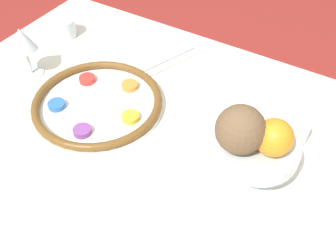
% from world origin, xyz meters
% --- Properties ---
extents(dining_table, '(1.29, 1.01, 0.75)m').
position_xyz_m(dining_table, '(0.00, 0.00, 0.37)').
color(dining_table, silver).
rests_on(dining_table, ground_plane).
extents(seder_plate, '(0.32, 0.32, 0.03)m').
position_xyz_m(seder_plate, '(-0.21, 0.08, 0.76)').
color(seder_plate, white).
rests_on(seder_plate, dining_table).
extents(wine_glass, '(0.07, 0.07, 0.14)m').
position_xyz_m(wine_glass, '(-0.45, 0.10, 0.85)').
color(wine_glass, silver).
rests_on(wine_glass, dining_table).
extents(fruit_stand, '(0.17, 0.17, 0.10)m').
position_xyz_m(fruit_stand, '(0.20, 0.09, 0.82)').
color(fruit_stand, silver).
rests_on(fruit_stand, dining_table).
extents(orange_fruit, '(0.07, 0.07, 0.07)m').
position_xyz_m(orange_fruit, '(0.23, 0.08, 0.88)').
color(orange_fruit, orange).
rests_on(orange_fruit, fruit_stand).
extents(coconut, '(0.10, 0.10, 0.10)m').
position_xyz_m(coconut, '(0.17, 0.06, 0.89)').
color(coconut, brown).
rests_on(coconut, fruit_stand).
extents(cup_near, '(0.07, 0.07, 0.06)m').
position_xyz_m(cup_near, '(-0.50, 0.29, 0.78)').
color(cup_near, silver).
rests_on(cup_near, dining_table).
extents(cup_far, '(0.07, 0.07, 0.06)m').
position_xyz_m(cup_far, '(0.24, 0.23, 0.78)').
color(cup_far, silver).
rests_on(cup_far, dining_table).
extents(fork_left, '(0.09, 0.19, 0.01)m').
position_xyz_m(fork_left, '(-0.17, 0.35, 0.75)').
color(fork_left, silver).
rests_on(fork_left, dining_table).
extents(fork_right, '(0.09, 0.19, 0.01)m').
position_xyz_m(fork_right, '(-0.14, 0.35, 0.75)').
color(fork_right, silver).
rests_on(fork_right, dining_table).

